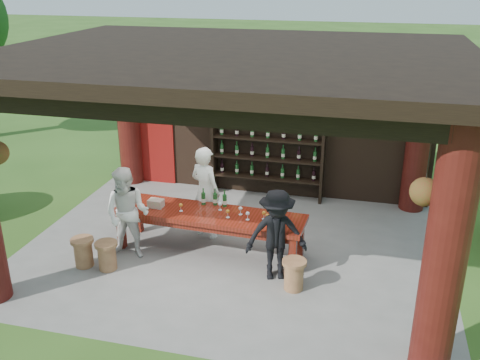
% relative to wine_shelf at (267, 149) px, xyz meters
% --- Properties ---
extents(ground, '(90.00, 90.00, 0.00)m').
position_rel_wine_shelf_xyz_m(ground, '(-0.09, -2.45, -1.08)').
color(ground, '#2D5119').
rests_on(ground, ground).
extents(pavilion, '(7.50, 6.00, 3.60)m').
position_rel_wine_shelf_xyz_m(pavilion, '(-0.10, -2.02, 1.06)').
color(pavilion, slate).
rests_on(pavilion, ground).
extents(wine_shelf, '(2.43, 0.37, 2.14)m').
position_rel_wine_shelf_xyz_m(wine_shelf, '(0.00, 0.00, 0.00)').
color(wine_shelf, black).
rests_on(wine_shelf, ground).
extents(tasting_table, '(3.38, 1.02, 0.75)m').
position_rel_wine_shelf_xyz_m(tasting_table, '(-0.48, -2.68, -0.44)').
color(tasting_table, '#52180B').
rests_on(tasting_table, ground).
extents(stool_near_left, '(0.38, 0.38, 0.49)m').
position_rel_wine_shelf_xyz_m(stool_near_left, '(-1.95, -3.68, -0.81)').
color(stool_near_left, brown).
rests_on(stool_near_left, ground).
extents(stool_near_right, '(0.38, 0.38, 0.50)m').
position_rel_wine_shelf_xyz_m(stool_near_right, '(1.15, -3.52, -0.81)').
color(stool_near_right, brown).
rests_on(stool_near_right, ground).
extents(stool_far_left, '(0.38, 0.38, 0.51)m').
position_rel_wine_shelf_xyz_m(stool_far_left, '(-2.38, -3.68, -0.81)').
color(stool_far_left, brown).
rests_on(stool_far_left, ground).
extents(host, '(0.75, 0.64, 1.74)m').
position_rel_wine_shelf_xyz_m(host, '(-0.73, -2.10, -0.21)').
color(host, white).
rests_on(host, ground).
extents(guest_woman, '(0.82, 0.66, 1.62)m').
position_rel_wine_shelf_xyz_m(guest_woman, '(-1.77, -3.19, -0.26)').
color(guest_woman, white).
rests_on(guest_woman, ground).
extents(guest_man, '(1.11, 0.85, 1.52)m').
position_rel_wine_shelf_xyz_m(guest_man, '(0.81, -3.25, -0.31)').
color(guest_man, black).
rests_on(guest_man, ground).
extents(table_bottles, '(0.47, 0.11, 0.31)m').
position_rel_wine_shelf_xyz_m(table_bottles, '(-0.48, -2.36, -0.17)').
color(table_bottles, '#194C1E').
rests_on(table_bottles, tasting_table).
extents(table_glasses, '(1.61, 0.33, 0.15)m').
position_rel_wine_shelf_xyz_m(table_glasses, '(-0.01, -2.72, -0.25)').
color(table_glasses, silver).
rests_on(table_glasses, tasting_table).
extents(napkin_basket, '(0.27, 0.19, 0.14)m').
position_rel_wine_shelf_xyz_m(napkin_basket, '(-1.46, -2.69, -0.26)').
color(napkin_basket, '#BF6672').
rests_on(napkin_basket, tasting_table).
extents(shrubs, '(14.53, 9.17, 1.36)m').
position_rel_wine_shelf_xyz_m(shrubs, '(1.91, -1.94, -0.51)').
color(shrubs, '#194C14').
rests_on(shrubs, ground).
extents(trees, '(22.41, 11.08, 4.80)m').
position_rel_wine_shelf_xyz_m(trees, '(3.48, -1.37, 2.29)').
color(trees, '#3F2819').
rests_on(trees, ground).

